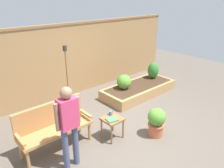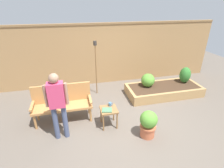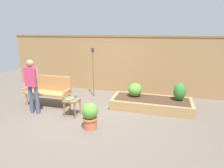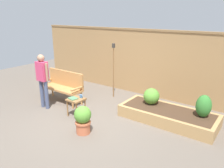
% 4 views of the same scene
% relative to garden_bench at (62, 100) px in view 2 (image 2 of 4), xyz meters
% --- Properties ---
extents(ground_plane, '(14.00, 14.00, 0.00)m').
position_rel_garden_bench_xyz_m(ground_plane, '(1.46, -0.60, -0.54)').
color(ground_plane, '#60564C').
extents(fence_back, '(8.40, 0.14, 2.16)m').
position_rel_garden_bench_xyz_m(fence_back, '(1.46, 2.00, 0.55)').
color(fence_back, '#A37A4C').
rests_on(fence_back, ground_plane).
extents(garden_bench, '(1.44, 0.48, 0.94)m').
position_rel_garden_bench_xyz_m(garden_bench, '(0.00, 0.00, 0.00)').
color(garden_bench, '#B77F47').
rests_on(garden_bench, ground_plane).
extents(side_table, '(0.40, 0.40, 0.48)m').
position_rel_garden_bench_xyz_m(side_table, '(1.08, -0.54, -0.15)').
color(side_table, olive).
rests_on(side_table, ground_plane).
extents(cup_on_table, '(0.11, 0.07, 0.09)m').
position_rel_garden_bench_xyz_m(cup_on_table, '(1.14, -0.42, -0.02)').
color(cup_on_table, teal).
rests_on(cup_on_table, side_table).
extents(book_on_table, '(0.27, 0.24, 0.03)m').
position_rel_garden_bench_xyz_m(book_on_table, '(1.03, -0.60, -0.05)').
color(book_on_table, '#4C7A56').
rests_on(book_on_table, side_table).
extents(potted_boxwood, '(0.39, 0.39, 0.65)m').
position_rel_garden_bench_xyz_m(potted_boxwood, '(1.85, -1.11, -0.19)').
color(potted_boxwood, '#C66642').
rests_on(potted_boxwood, ground_plane).
extents(raised_planter_bed, '(2.40, 1.00, 0.30)m').
position_rel_garden_bench_xyz_m(raised_planter_bed, '(3.17, 0.59, -0.39)').
color(raised_planter_bed, '#AD8451').
rests_on(raised_planter_bed, ground_plane).
extents(shrub_near_bench, '(0.43, 0.43, 0.43)m').
position_rel_garden_bench_xyz_m(shrub_near_bench, '(2.64, 0.71, -0.03)').
color(shrub_near_bench, brown).
rests_on(shrub_near_bench, raised_planter_bed).
extents(shrub_far_corner, '(0.35, 0.35, 0.54)m').
position_rel_garden_bench_xyz_m(shrub_far_corner, '(3.97, 0.71, 0.02)').
color(shrub_far_corner, brown).
rests_on(shrub_far_corner, raised_planter_bed).
extents(tiki_torch, '(0.10, 0.10, 1.74)m').
position_rel_garden_bench_xyz_m(tiki_torch, '(1.05, 1.18, 0.64)').
color(tiki_torch, brown).
rests_on(tiki_torch, ground_plane).
extents(person_by_bench, '(0.47, 0.20, 1.56)m').
position_rel_garden_bench_xyz_m(person_by_bench, '(-0.04, -0.70, 0.39)').
color(person_by_bench, '#475170').
rests_on(person_by_bench, ground_plane).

